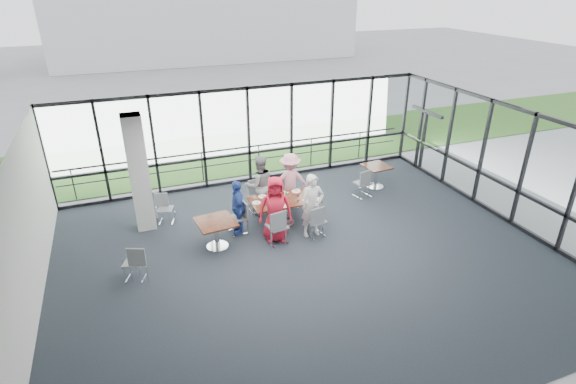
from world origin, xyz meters
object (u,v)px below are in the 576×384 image
object	(u,v)px
chair_main_end	(237,218)
chair_spare_la	(134,263)
chair_main_nr	(316,221)
chair_spare_r	(363,183)
diner_near_right	(312,206)
diner_far_right	(290,181)
diner_near_left	(275,209)
chair_spare_lb	(165,209)
side_table_right	(376,169)
side_table_left	(216,225)
diner_end	(238,207)
main_table	(284,203)
diner_far_left	(260,185)
structural_column	(139,174)
chair_main_fr	(291,193)
chair_main_nl	(277,226)
chair_main_fl	(257,198)

from	to	relation	value
chair_main_end	chair_spare_la	xyz separation A→B (m)	(-2.74, -1.17, -0.01)
chair_main_nr	chair_spare_r	bearing A→B (deg)	23.19
diner_near_right	diner_far_right	world-z (taller)	diner_near_right
diner_near_left	chair_spare_lb	distance (m)	3.29
side_table_right	diner_near_right	world-z (taller)	diner_near_right
side_table_left	diner_near_right	xyz separation A→B (m)	(2.51, -0.31, 0.23)
diner_end	chair_spare_r	size ratio (longest dim) A/B	1.66
main_table	diner_far_left	bearing A→B (deg)	118.69
structural_column	side_table_right	xyz separation A→B (m)	(7.30, 0.01, -0.98)
side_table_right	chair_spare_r	bearing A→B (deg)	-148.01
side_table_right	diner_far_right	xyz separation A→B (m)	(-3.14, -0.32, 0.23)
diner_near_right	chair_main_nr	world-z (taller)	diner_near_right
chair_spare_r	chair_spare_la	bearing A→B (deg)	-178.56
diner_near_right	chair_main_end	xyz separation A→B (m)	(-1.83, 0.82, -0.42)
side_table_right	chair_main_end	distance (m)	5.16
structural_column	side_table_right	distance (m)	7.36
diner_near_left	diner_far_right	world-z (taller)	diner_near_left
main_table	side_table_left	bearing A→B (deg)	-165.04
side_table_right	chair_spare_lb	bearing A→B (deg)	179.43
structural_column	chair_spare_la	bearing A→B (deg)	-100.79
chair_main_fr	chair_main_end	distance (m)	2.13
chair_spare_r	diner_near_right	bearing A→B (deg)	-161.01
chair_main_end	chair_spare_lb	xyz separation A→B (m)	(-1.73, 1.28, -0.04)
diner_far_right	chair_spare_r	xyz separation A→B (m)	(2.38, -0.15, -0.39)
diner_near_left	chair_spare_r	distance (m)	3.74
diner_far_right	diner_far_left	bearing A→B (deg)	16.08
chair_main_fr	chair_spare_la	world-z (taller)	chair_spare_la
main_table	side_table_right	bearing A→B (deg)	17.77
main_table	chair_main_nr	world-z (taller)	chair_main_nr
main_table	diner_end	distance (m)	1.34
chair_spare_lb	diner_far_right	bearing A→B (deg)	-166.73
diner_near_right	chair_main_nr	distance (m)	0.43
side_table_left	diner_near_left	size ratio (longest dim) A/B	0.57
diner_near_right	chair_spare_la	distance (m)	4.60
chair_main_nl	chair_main_nr	size ratio (longest dim) A/B	1.08
diner_end	chair_main_fr	size ratio (longest dim) A/B	1.81
diner_near_left	chair_main_nl	bearing A→B (deg)	-83.21
side_table_left	diner_end	xyz separation A→B (m)	(0.71, 0.52, 0.12)
diner_far_right	chair_main_nl	bearing A→B (deg)	71.94
side_table_right	chair_main_end	bearing A→B (deg)	-166.34
diner_far_right	diner_end	bearing A→B (deg)	38.53
structural_column	diner_far_left	bearing A→B (deg)	-6.58
chair_main_nl	chair_spare_la	bearing A→B (deg)	174.75
structural_column	chair_spare_lb	distance (m)	1.31
diner_far_left	main_table	bearing A→B (deg)	119.07
chair_main_end	diner_far_right	bearing A→B (deg)	107.25
diner_far_right	chair_main_fl	xyz separation A→B (m)	(-1.01, 0.04, -0.39)
chair_main_nl	chair_main_end	size ratio (longest dim) A/B	1.10
structural_column	chair_spare_r	distance (m)	6.66
diner_near_left	diner_end	size ratio (longest dim) A/B	1.17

